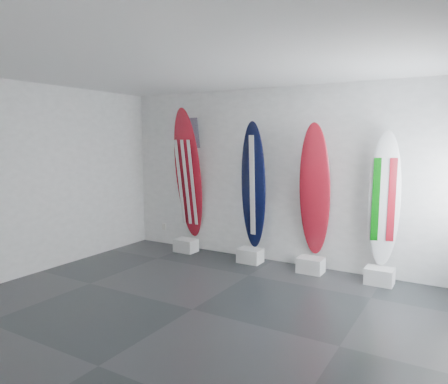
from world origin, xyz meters
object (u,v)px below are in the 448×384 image
Objects in this scene: surfboard_usa at (188,174)px; surfboard_italy at (384,200)px; surfboard_navy at (253,186)px; surfboard_swiss at (315,191)px.

surfboard_usa is 1.24× the size of surfboard_italy.
surfboard_italy is at bearing -1.65° from surfboard_usa.
surfboard_italy is (3.52, 0.00, -0.22)m from surfboard_usa.
surfboard_usa is 1.38m from surfboard_navy.
surfboard_navy is 2.15m from surfboard_italy.
surfboard_navy is 1.09m from surfboard_swiss.
surfboard_italy is (1.05, 0.00, -0.06)m from surfboard_swiss.
surfboard_swiss is (1.09, 0.00, -0.02)m from surfboard_navy.
surfboard_usa is 2.47m from surfboard_swiss.
surfboard_navy is 1.01× the size of surfboard_swiss.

